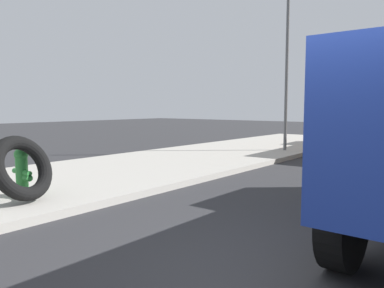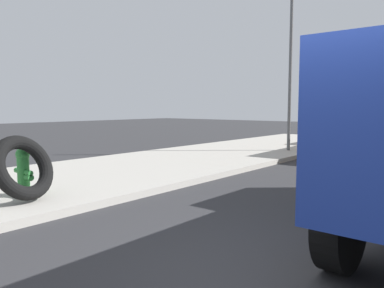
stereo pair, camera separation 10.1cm
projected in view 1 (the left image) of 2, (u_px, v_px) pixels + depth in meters
name	position (u px, v px, depth m)	size (l,w,h in m)	color
ground_plane	(304.00, 286.00, 3.85)	(80.00, 80.00, 0.00)	#2D2D30
sidewalk_curb	(5.00, 190.00, 7.90)	(36.00, 5.00, 0.15)	#ADA89E
fire_hydrant	(22.00, 170.00, 7.10)	(0.25, 0.57, 0.90)	#2D8438
loose_tire	(22.00, 168.00, 6.61)	(1.21, 1.21, 0.25)	black
street_light_pole	(287.00, 68.00, 14.30)	(0.12, 0.12, 6.28)	#595B5E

